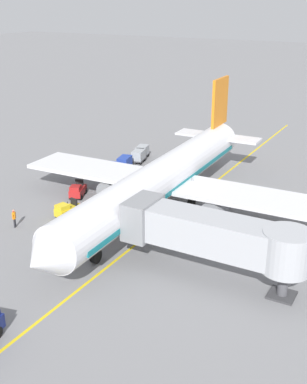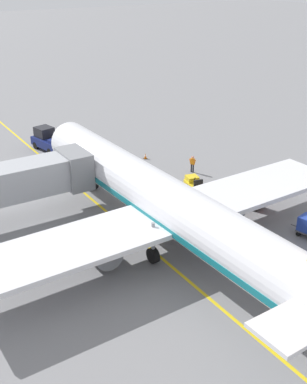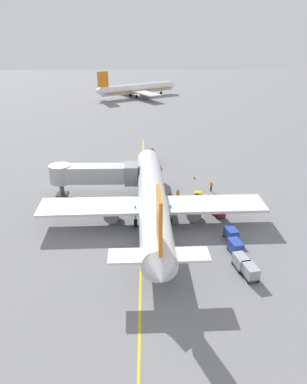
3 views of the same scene
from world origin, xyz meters
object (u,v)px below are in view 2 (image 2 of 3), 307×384
parked_airliner (166,204)px  safety_cone_nose_left (140,188)px  baggage_tug_trailing (247,198)px  ground_crew_loader (162,187)px  jet_bridge (5,184)px  ground_crew_wing_walker (192,163)px  safety_cone_nose_right (145,156)px  baggage_tug_lead (194,186)px  pushback_tractor (49,140)px

parked_airliner → safety_cone_nose_left: size_ratio=63.19×
baggage_tug_trailing → ground_crew_loader: 7.48m
ground_crew_loader → safety_cone_nose_left: size_ratio=2.86×
jet_bridge → ground_crew_loader: size_ratio=8.13×
ground_crew_wing_walker → safety_cone_nose_left: 6.83m
jet_bridge → baggage_tug_trailing: size_ratio=4.97×
safety_cone_nose_right → jet_bridge: bearing=-158.7°
ground_crew_loader → parked_airliner: bearing=-120.8°
jet_bridge → safety_cone_nose_left: bearing=-1.4°
baggage_tug_lead → baggage_tug_trailing: 4.96m
jet_bridge → baggage_tug_trailing: 19.81m
baggage_tug_lead → safety_cone_nose_left: baggage_tug_lead is taller
safety_cone_nose_left → pushback_tractor: bearing=100.8°
ground_crew_wing_walker → safety_cone_nose_right: (-2.01, 5.63, -0.66)m
ground_crew_wing_walker → ground_crew_loader: 6.40m
ground_crew_loader → safety_cone_nose_right: (3.62, 8.67, -0.66)m
ground_crew_loader → safety_cone_nose_left: 2.30m
jet_bridge → ground_crew_wing_walker: bearing=2.6°
baggage_tug_trailing → safety_cone_nose_right: (-1.51, 14.11, -0.42)m
safety_cone_nose_left → ground_crew_wing_walker: bearing=9.5°
baggage_tug_lead → safety_cone_nose_right: 9.72m
jet_bridge → pushback_tractor: jet_bridge is taller
jet_bridge → ground_crew_loader: 13.37m
safety_cone_nose_right → ground_crew_wing_walker: bearing=-70.3°
parked_airliner → safety_cone_nose_right: size_ratio=63.19×
pushback_tractor → safety_cone_nose_right: pushback_tractor is taller
parked_airliner → ground_crew_loader: size_ratio=22.06×
pushback_tractor → ground_crew_loader: (3.91, -16.82, -0.15)m
baggage_tug_lead → ground_crew_wing_walker: 4.91m
baggage_tug_lead → ground_crew_loader: (-2.87, 1.01, 0.24)m
safety_cone_nose_right → baggage_tug_lead: bearing=-94.4°
baggage_tug_lead → baggage_tug_trailing: size_ratio=0.98×
pushback_tractor → ground_crew_wing_walker: size_ratio=2.82×
baggage_tug_lead → ground_crew_wing_walker: (2.76, 4.06, 0.24)m
parked_airliner → baggage_tug_lead: parked_airliner is taller
parked_airliner → ground_crew_wing_walker: 13.98m
parked_airliner → baggage_tug_trailing: bearing=8.4°
jet_bridge → safety_cone_nose_left: jet_bridge is taller
ground_crew_loader → pushback_tractor: bearing=103.1°
parked_airliner → jet_bridge: 12.66m
safety_cone_nose_right → parked_airliner: bearing=-116.4°
safety_cone_nose_right → ground_crew_loader: bearing=-112.6°
pushback_tractor → safety_cone_nose_left: pushback_tractor is taller
parked_airliner → ground_crew_wing_walker: (9.68, 9.84, -2.23)m
jet_bridge → baggage_tug_lead: bearing=-11.6°
safety_cone_nose_left → baggage_tug_lead: bearing=-36.6°
parked_airliner → ground_crew_loader: parked_airliner is taller
baggage_tug_trailing → safety_cone_nose_right: bearing=96.1°
pushback_tractor → baggage_tug_lead: 19.08m
ground_crew_wing_walker → safety_cone_nose_right: 6.01m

